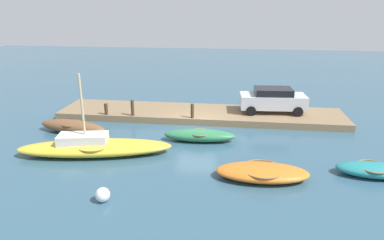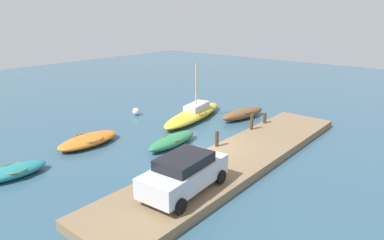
% 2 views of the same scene
% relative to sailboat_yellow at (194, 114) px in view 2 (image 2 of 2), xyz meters
% --- Properties ---
extents(ground_plane, '(84.00, 84.00, 0.00)m').
position_rel_sailboat_yellow_xyz_m(ground_plane, '(-4.77, -4.81, -0.44)').
color(ground_plane, '#33566B').
extents(dock_platform, '(19.33, 3.79, 0.44)m').
position_rel_sailboat_yellow_xyz_m(dock_platform, '(-4.77, -7.03, -0.21)').
color(dock_platform, '#846B4C').
rests_on(dock_platform, ground_plane).
extents(sailboat_yellow, '(8.10, 3.39, 4.25)m').
position_rel_sailboat_yellow_xyz_m(sailboat_yellow, '(0.00, 0.00, 0.00)').
color(sailboat_yellow, gold).
rests_on(sailboat_yellow, ground_plane).
extents(motorboat_orange, '(4.17, 1.95, 0.62)m').
position_rel_sailboat_yellow_xyz_m(motorboat_orange, '(-8.46, 1.55, -0.11)').
color(motorboat_orange, orange).
rests_on(motorboat_orange, ground_plane).
extents(rowboat_brown, '(4.53, 1.92, 0.80)m').
position_rel_sailboat_yellow_xyz_m(rowboat_brown, '(2.55, -2.89, -0.03)').
color(rowboat_brown, brown).
rests_on(rowboat_brown, ground_plane).
extents(rowboat_green, '(4.11, 1.35, 0.68)m').
position_rel_sailboat_yellow_xyz_m(rowboat_green, '(-5.22, -2.57, -0.09)').
color(rowboat_green, '#2D7A4C').
rests_on(rowboat_green, ground_plane).
extents(dinghy_teal, '(3.24, 1.56, 0.60)m').
position_rel_sailboat_yellow_xyz_m(dinghy_teal, '(-13.41, 0.62, -0.13)').
color(dinghy_teal, teal).
rests_on(dinghy_teal, ground_plane).
extents(mooring_post_west, '(0.22, 0.22, 0.95)m').
position_rel_sailboat_yellow_xyz_m(mooring_post_west, '(-4.43, -5.39, 0.48)').
color(mooring_post_west, '#47331E').
rests_on(mooring_post_west, dock_platform).
extents(mooring_post_mid_west, '(0.22, 0.22, 1.04)m').
position_rel_sailboat_yellow_xyz_m(mooring_post_mid_west, '(-0.46, -5.39, 0.53)').
color(mooring_post_mid_west, '#47331E').
rests_on(mooring_post_mid_west, dock_platform).
extents(mooring_post_mid_east, '(0.23, 0.23, 0.74)m').
position_rel_sailboat_yellow_xyz_m(mooring_post_mid_east, '(1.35, -5.39, 0.38)').
color(mooring_post_mid_east, '#47331E').
rests_on(mooring_post_mid_east, dock_platform).
extents(parked_car, '(4.47, 2.32, 1.66)m').
position_rel_sailboat_yellow_xyz_m(parked_car, '(-9.63, -7.41, 0.88)').
color(parked_car, silver).
rests_on(parked_car, dock_platform).
extents(marker_buoy, '(0.59, 0.59, 0.59)m').
position_rel_sailboat_yellow_xyz_m(marker_buoy, '(-2.13, 4.28, -0.14)').
color(marker_buoy, silver).
rests_on(marker_buoy, ground_plane).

